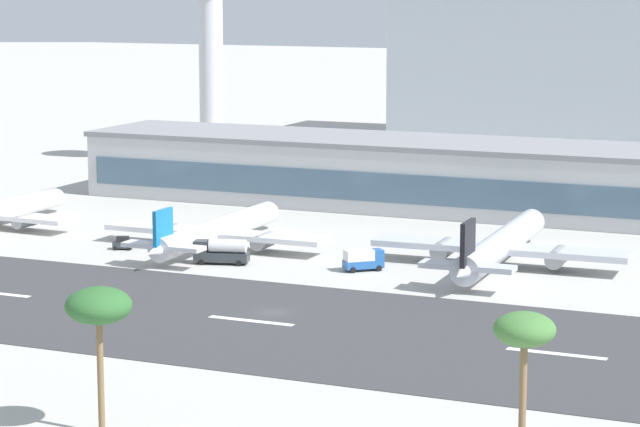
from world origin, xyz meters
name	(u,v)px	position (x,y,z in m)	size (l,w,h in m)	color
ground_plane	(273,313)	(0.00, 0.00, 0.00)	(1400.00, 1400.00, 0.00)	#B2AFA8
runway_strip	(256,322)	(0.00, -5.09, 0.04)	(800.00, 43.90, 0.08)	#38383A
runway_centreline_dash_4	(251,321)	(-0.67, -5.09, 0.09)	(12.00, 1.20, 0.01)	white
runway_centreline_dash_5	(556,354)	(39.27, -5.09, 0.09)	(12.00, 1.20, 0.01)	white
terminal_building	(452,176)	(-3.90, 89.08, 6.61)	(148.97, 26.23, 13.20)	#B7BABC
control_tower	(211,35)	(-77.58, 130.58, 30.89)	(12.46, 12.46, 49.41)	silver
airliner_blue_tail_gate_1	(213,232)	(-27.61, 35.66, 2.89)	(39.27, 43.54, 9.09)	silver
airliner_black_tail_gate_2	(498,247)	(19.42, 39.72, 3.28)	(39.97, 49.30, 10.29)	silver
service_fuel_truck_0	(221,251)	(-20.91, 25.71, 2.03)	(8.88, 4.71, 3.95)	#2D3338
service_baggage_tug_1	(123,243)	(-41.08, 29.68, 1.05)	(3.55, 2.72, 2.20)	#2D3338
service_box_truck_2	(363,259)	(1.18, 29.81, 1.79)	(6.07, 5.80, 3.25)	#23569E
palm_tree_1	(99,308)	(5.48, -50.46, 12.50)	(6.44, 6.44, 14.49)	brown
palm_tree_3	(524,334)	(45.67, -45.12, 12.83)	(5.52, 5.52, 14.74)	brown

